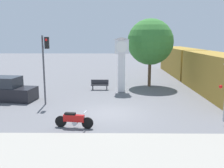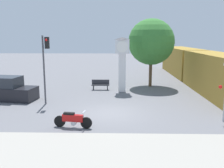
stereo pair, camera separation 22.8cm
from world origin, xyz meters
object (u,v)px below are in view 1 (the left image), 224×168
Objects in this scene: clock_tower at (122,56)px; freight_train at (195,66)px; street_tree at (150,42)px; parked_car at (7,90)px; traffic_light at (45,58)px; bench at (100,84)px; motorcycle at (74,120)px.

freight_train is (7.91, 4.73, -1.46)m from clock_tower.
street_tree reaches higher than parked_car.
freight_train is 18.58m from parked_car.
bench is at bearing 55.75° from traffic_light.
parked_car is (-8.80, -3.34, -2.41)m from clock_tower.
traffic_light is 6.77m from bench.
clock_tower is at bearing -149.13° from freight_train.
motorcycle is 1.30× the size of bench.
clock_tower is 3.81m from street_tree.
motorcycle is at bearing -115.59° from street_tree.
street_tree reaches higher than clock_tower.
street_tree is 4.06× the size of bench.
traffic_light is at bearing -140.22° from clock_tower.
motorcycle is 0.32× the size of street_tree.
freight_train reaches higher than motorcycle.
clock_tower is 3.36m from bench.
freight_train is at bearing 25.21° from street_tree.
parked_car is (-6.85, -3.91, 0.26)m from bench.
motorcycle is 9.83m from bench.
clock_tower is 7.05m from traffic_light.
motorcycle is 6.13m from traffic_light.
traffic_light is at bearing -145.27° from freight_train.
traffic_light is (-5.42, -4.51, 0.15)m from clock_tower.
bench is at bearing 37.85° from parked_car.
street_tree is (2.80, 2.32, 1.14)m from clock_tower.
street_tree is at bearing 39.70° from clock_tower.
bench is at bearing 163.55° from clock_tower.
parked_car reaches higher than motorcycle.
street_tree is (5.53, 11.55, 3.86)m from motorcycle.
freight_train is 6.22m from street_tree.
motorcycle is at bearing -94.55° from bench.
traffic_light is at bearing -124.25° from bench.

